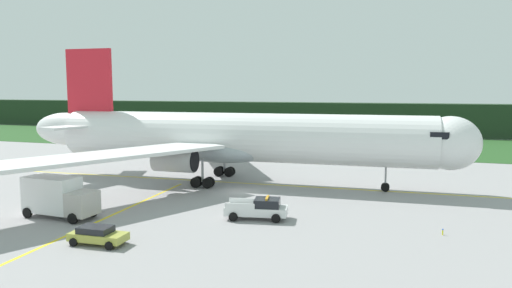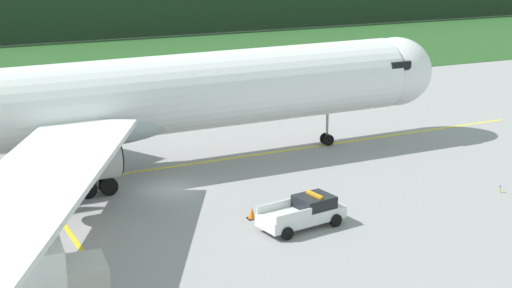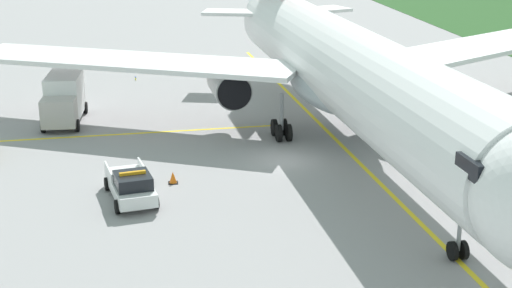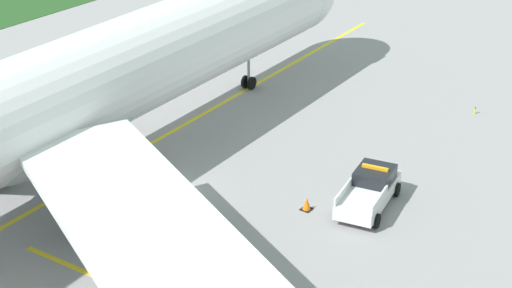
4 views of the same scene
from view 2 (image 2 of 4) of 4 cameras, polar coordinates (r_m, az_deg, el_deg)
ground at (r=53.56m, az=-6.23°, el=-3.27°), size 320.00×320.00×0.00m
grass_verge at (r=100.03m, az=-14.67°, el=5.42°), size 320.00×36.92×0.04m
distant_tree_line at (r=121.77m, az=-16.53°, el=8.91°), size 288.00×6.60×7.61m
taxiway_centerline_main at (r=57.30m, az=-9.24°, el=-2.08°), size 69.80×3.67×0.01m
airliner at (r=55.70m, az=-10.21°, el=3.00°), size 54.22×52.28×16.04m
ops_pickup_truck at (r=46.80m, az=3.50°, el=-4.94°), size 5.56×3.08×1.94m
catering_truck at (r=37.56m, az=-16.20°, el=-9.54°), size 6.72×2.98×3.66m
apron_cone at (r=48.09m, az=-0.30°, el=-5.02°), size 0.57×0.57×0.72m
taxiway_edge_light_east at (r=54.98m, az=17.20°, el=-3.11°), size 0.12×0.12×0.50m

